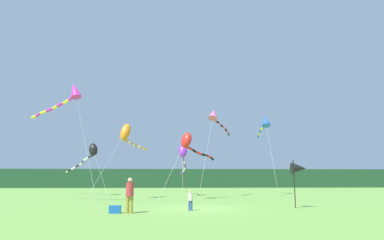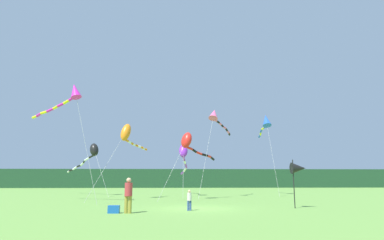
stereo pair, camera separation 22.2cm
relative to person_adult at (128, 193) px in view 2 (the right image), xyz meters
The scene contains 13 objects.
ground_plane 4.66m from the person_adult, 34.52° to the left, with size 120.00×120.00×0.00m, color #6B9E42.
distant_treeline 47.73m from the person_adult, 85.50° to the left, with size 108.00×3.84×3.54m, color #1E4228.
person_adult is the anchor object (origin of this frame).
person_child 3.51m from the person_adult, 21.91° to the left, with size 0.25×0.25×1.14m.
cooler_box 1.10m from the person_adult, behind, with size 0.58×0.35×0.40m, color #1959B2.
banner_flag_pole 10.42m from the person_adult, 13.75° to the left, with size 0.90×0.70×2.93m.
kite_magenta 11.54m from the person_adult, 128.61° to the left, with size 6.64×4.35×9.03m.
kite_rainbow 17.03m from the person_adult, 65.96° to the left, with size 4.09×7.64×8.74m.
kite_blue 22.81m from the person_adult, 55.09° to the left, with size 0.96×7.17×8.95m.
kite_black 19.77m from the person_adult, 110.11° to the left, with size 6.80×8.58×5.67m.
kite_orange 12.83m from the person_adult, 99.50° to the left, with size 4.00×6.72×6.79m.
kite_red 11.99m from the person_adult, 71.81° to the left, with size 5.08×4.93×5.86m.
kite_purple 17.48m from the person_adult, 79.06° to the left, with size 1.02×10.95×5.41m.
Camera 2 is at (-1.27, -20.18, 1.79)m, focal length 30.59 mm.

